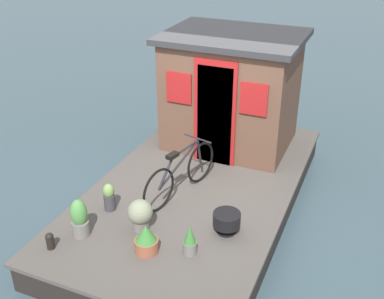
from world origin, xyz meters
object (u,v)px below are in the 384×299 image
(bicycle, at_px, (181,173))
(potted_plant_fern, at_px, (146,239))
(potted_plant_mint, at_px, (140,214))
(potted_plant_geranium, at_px, (80,219))
(charcoal_grill, at_px, (227,220))
(potted_plant_ivy, at_px, (190,240))
(mooring_bollard, at_px, (50,240))
(potted_plant_lavender, at_px, (109,197))
(houseboat_cabin, at_px, (231,90))

(bicycle, relative_size, potted_plant_fern, 4.09)
(potted_plant_mint, height_order, potted_plant_geranium, potted_plant_geranium)
(charcoal_grill, bearing_deg, potted_plant_ivy, 154.14)
(charcoal_grill, relative_size, mooring_bollard, 1.59)
(bicycle, height_order, potted_plant_lavender, bicycle)
(potted_plant_fern, distance_m, charcoal_grill, 1.11)
(bicycle, xyz_separation_m, potted_plant_lavender, (-0.76, 0.78, -0.16))
(potted_plant_fern, bearing_deg, potted_plant_ivy, -70.69)
(houseboat_cabin, height_order, bicycle, houseboat_cabin)
(bicycle, xyz_separation_m, potted_plant_fern, (-1.37, -0.14, -0.18))
(potted_plant_mint, xyz_separation_m, potted_plant_geranium, (-0.43, 0.67, 0.02))
(potted_plant_fern, relative_size, potted_plant_lavender, 0.94)
(potted_plant_mint, xyz_separation_m, charcoal_grill, (0.39, -1.09, -0.04))
(potted_plant_mint, distance_m, charcoal_grill, 1.16)
(charcoal_grill, bearing_deg, mooring_bollard, 121.42)
(bicycle, relative_size, potted_plant_geranium, 2.93)
(mooring_bollard, bearing_deg, potted_plant_lavender, -12.96)
(potted_plant_lavender, xyz_separation_m, mooring_bollard, (-1.04, 0.24, -0.08))
(houseboat_cabin, bearing_deg, bicycle, 177.00)
(potted_plant_geranium, bearing_deg, potted_plant_lavender, -3.55)
(potted_plant_fern, bearing_deg, houseboat_cabin, 0.64)
(potted_plant_geranium, relative_size, potted_plant_ivy, 1.28)
(potted_plant_lavender, bearing_deg, potted_plant_ivy, -106.43)
(potted_plant_lavender, xyz_separation_m, charcoal_grill, (0.16, -1.73, -0.01))
(potted_plant_ivy, xyz_separation_m, potted_plant_lavender, (0.43, 1.44, 0.01))
(potted_plant_geranium, height_order, charcoal_grill, potted_plant_geranium)
(houseboat_cabin, height_order, mooring_bollard, houseboat_cabin)
(potted_plant_lavender, distance_m, mooring_bollard, 1.07)
(houseboat_cabin, xyz_separation_m, potted_plant_ivy, (-3.15, -0.56, -0.81))
(potted_plant_mint, xyz_separation_m, potted_plant_ivy, (-0.20, -0.81, -0.04))
(potted_plant_mint, distance_m, potted_plant_lavender, 0.67)
(potted_plant_ivy, bearing_deg, charcoal_grill, -25.86)
(potted_plant_lavender, relative_size, charcoal_grill, 1.13)
(potted_plant_geranium, xyz_separation_m, mooring_bollard, (-0.39, 0.20, -0.13))
(potted_plant_geranium, distance_m, charcoal_grill, 1.95)
(houseboat_cabin, relative_size, potted_plant_geranium, 4.19)
(houseboat_cabin, height_order, potted_plant_geranium, houseboat_cabin)
(houseboat_cabin, distance_m, potted_plant_geranium, 3.58)
(houseboat_cabin, distance_m, potted_plant_fern, 3.43)
(houseboat_cabin, bearing_deg, potted_plant_mint, 175.12)
(potted_plant_geranium, height_order, potted_plant_lavender, potted_plant_geranium)
(houseboat_cabin, bearing_deg, charcoal_grill, -161.81)
(potted_plant_lavender, height_order, mooring_bollard, potted_plant_lavender)
(potted_plant_fern, xyz_separation_m, potted_plant_ivy, (0.18, -0.52, 0.02))
(potted_plant_lavender, bearing_deg, mooring_bollard, 167.04)
(potted_plant_geranium, relative_size, mooring_bollard, 2.35)
(potted_plant_mint, relative_size, potted_plant_ivy, 1.04)
(charcoal_grill, distance_m, mooring_bollard, 2.31)
(potted_plant_mint, distance_m, potted_plant_fern, 0.48)
(houseboat_cabin, distance_m, potted_plant_mint, 3.06)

